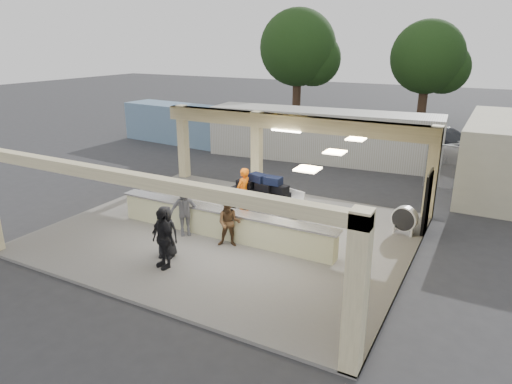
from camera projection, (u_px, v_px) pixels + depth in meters
The scene contains 16 objects.
ground at pixel (230, 234), 15.92m from camera, with size 120.00×120.00×0.00m, color #2C2C2F.
pavilion at pixel (245, 193), 15.96m from camera, with size 12.01×10.00×3.55m.
baggage_counter at pixel (222, 223), 15.32m from camera, with size 8.20×0.58×0.98m.
luggage_cart at pixel (262, 194), 17.10m from camera, with size 3.08×2.36×1.59m.
drum_fan at pixel (405, 219), 15.58m from camera, with size 0.92×0.49×0.98m.
baggage_handler at pixel (244, 192), 17.00m from camera, with size 0.68×0.37×1.87m, color orange.
passenger_a at pixel (229, 223), 14.54m from camera, with size 0.77×0.34×1.58m, color brown.
passenger_b at pixel (163, 238), 13.14m from camera, with size 1.06×0.39×1.81m, color black.
passenger_c at pixel (185, 210), 15.29m from camera, with size 1.20×0.42×1.86m, color #46464B.
passenger_d at pixel (166, 232), 13.81m from camera, with size 0.80×0.33×1.63m, color black.
car_white_a at pixel (481, 156), 23.98m from camera, with size 2.17×4.59×1.31m, color silver.
car_dark at pixel (441, 142), 26.53m from camera, with size 1.69×4.78×1.59m, color black.
container_white at pixel (321, 135), 25.43m from camera, with size 12.75×2.55×2.76m, color #BCBCB7.
container_blue at pixel (189, 125), 29.58m from camera, with size 9.36×2.25×2.43m, color #6A8FA9.
tree_left at pixel (302, 51), 37.78m from camera, with size 6.60×6.30×9.00m.
tree_mid at pixel (432, 60), 35.13m from camera, with size 6.00×5.60×8.00m.
Camera 1 is at (7.76, -12.45, 6.43)m, focal length 32.00 mm.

